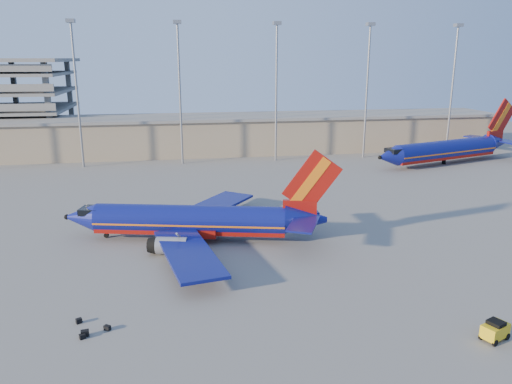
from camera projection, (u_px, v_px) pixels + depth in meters
ground at (234, 237)px, 62.00m from camera, size 220.00×220.00×0.00m
terminal_building at (245, 133)px, 117.71m from camera, size 122.00×16.00×8.50m
light_mast_row at (229, 78)px, 102.03m from camera, size 101.60×1.60×28.65m
aircraft_main at (197, 221)px, 60.29m from camera, size 33.10×31.46×11.38m
aircraft_second at (448, 149)px, 104.17m from camera, size 37.17×19.47×12.99m
baggage_tug at (495, 330)px, 39.14m from camera, size 2.60×2.15×1.61m
luggage_pile at (88, 330)px, 40.28m from camera, size 3.07×3.08×0.52m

